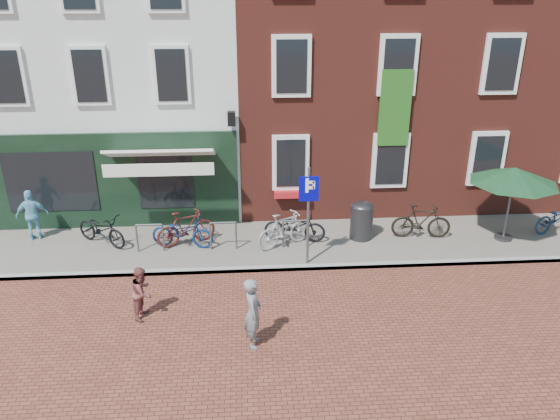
{
  "coord_description": "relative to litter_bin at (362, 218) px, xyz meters",
  "views": [
    {
      "loc": [
        -0.85,
        -12.25,
        6.98
      ],
      "look_at": [
        0.06,
        1.1,
        1.27
      ],
      "focal_mm": 34.57,
      "sensor_mm": 36.0,
      "label": 1
    }
  ],
  "objects": [
    {
      "name": "bicycle_0",
      "position": [
        -7.37,
        0.1,
        -0.16
      ],
      "size": [
        1.79,
        1.47,
        0.92
      ],
      "primitive_type": "imported",
      "rotation": [
        0.0,
        0.0,
        0.98
      ],
      "color": "black",
      "rests_on": "sidewalk"
    },
    {
      "name": "building_stucco",
      "position": [
        -7.44,
        5.35,
        3.78
      ],
      "size": [
        8.0,
        8.0,
        9.0
      ],
      "primitive_type": "cube",
      "color": "silver",
      "rests_on": "ground"
    },
    {
      "name": "building_brick_mid",
      "position": [
        -0.44,
        5.35,
        4.28
      ],
      "size": [
        6.0,
        8.0,
        10.0
      ],
      "primitive_type": "cube",
      "color": "maroon",
      "rests_on": "ground"
    },
    {
      "name": "ground",
      "position": [
        -2.44,
        -1.65,
        -0.72
      ],
      "size": [
        80.0,
        80.0,
        0.0
      ],
      "primitive_type": "plane",
      "color": "brown"
    },
    {
      "name": "sidewalk",
      "position": [
        -1.44,
        -0.15,
        -0.67
      ],
      "size": [
        24.0,
        3.0,
        0.1
      ],
      "primitive_type": "cube",
      "color": "slate",
      "rests_on": "ground"
    },
    {
      "name": "building_brick_right",
      "position": [
        5.56,
        5.35,
        4.28
      ],
      "size": [
        6.0,
        8.0,
        10.0
      ],
      "primitive_type": "cube",
      "color": "maroon",
      "rests_on": "ground"
    },
    {
      "name": "boy",
      "position": [
        -5.64,
        -3.45,
        -0.1
      ],
      "size": [
        0.58,
        0.68,
        1.23
      ],
      "primitive_type": "imported",
      "rotation": [
        0.0,
        0.0,
        1.36
      ],
      "color": "brown",
      "rests_on": "ground"
    },
    {
      "name": "bicycle_2",
      "position": [
        -5.09,
        -0.23,
        -0.16
      ],
      "size": [
        1.83,
        0.94,
        0.92
      ],
      "primitive_type": "imported",
      "rotation": [
        0.0,
        0.0,
        1.37
      ],
      "color": "navy",
      "rests_on": "sidewalk"
    },
    {
      "name": "cafe_person",
      "position": [
        -9.37,
        0.57,
        0.13
      ],
      "size": [
        0.94,
        0.55,
        1.5
      ],
      "primitive_type": "imported",
      "rotation": [
        0.0,
        0.0,
        3.37
      ],
      "color": "#71B9D4",
      "rests_on": "sidewalk"
    },
    {
      "name": "woman",
      "position": [
        -3.21,
        -4.64,
        0.05
      ],
      "size": [
        0.39,
        0.57,
        1.54
      ],
      "primitive_type": "imported",
      "rotation": [
        0.0,
        0.0,
        1.54
      ],
      "color": "slate",
      "rests_on": "ground"
    },
    {
      "name": "parasol",
      "position": [
        4.11,
        -0.35,
        1.41
      ],
      "size": [
        2.44,
        2.44,
        2.27
      ],
      "color": "#4C4C4F",
      "rests_on": "sidewalk"
    },
    {
      "name": "bicycle_5",
      "position": [
        1.72,
        -0.1,
        -0.11
      ],
      "size": [
        1.74,
        0.66,
        1.02
      ],
      "primitive_type": "imported",
      "rotation": [
        0.0,
        0.0,
        1.46
      ],
      "color": "black",
      "rests_on": "sidewalk"
    },
    {
      "name": "parking_sign",
      "position": [
        -1.72,
        -1.41,
        1.1
      ],
      "size": [
        0.5,
        0.08,
        2.65
      ],
      "color": "#4C4C4F",
      "rests_on": "sidewalk"
    },
    {
      "name": "bicycle_1",
      "position": [
        -5.0,
        -0.07,
        -0.11
      ],
      "size": [
        1.75,
        1.08,
        1.02
      ],
      "primitive_type": "imported",
      "rotation": [
        0.0,
        0.0,
        1.96
      ],
      "color": "#561C18",
      "rests_on": "sidewalk"
    },
    {
      "name": "bicycle_3",
      "position": [
        -2.25,
        -0.38,
        -0.11
      ],
      "size": [
        1.72,
        1.22,
        1.02
      ],
      "primitive_type": "imported",
      "rotation": [
        0.0,
        0.0,
        2.06
      ],
      "color": "#A0A0A3",
      "rests_on": "sidewalk"
    },
    {
      "name": "litter_bin",
      "position": [
        0.0,
        0.0,
        0.0
      ],
      "size": [
        0.65,
        0.65,
        1.2
      ],
      "color": "#2E2E30",
      "rests_on": "sidewalk"
    },
    {
      "name": "bicycle_6",
      "position": [
        5.91,
        0.03,
        -0.16
      ],
      "size": [
        1.85,
        1.11,
        0.92
      ],
      "primitive_type": "imported",
      "rotation": [
        0.0,
        0.0,
        1.88
      ],
      "color": "#142B48",
      "rests_on": "sidewalk"
    },
    {
      "name": "bicycle_4",
      "position": [
        -1.93,
        -0.07,
        -0.16
      ],
      "size": [
        1.83,
        0.93,
        0.92
      ],
      "primitive_type": "imported",
      "rotation": [
        0.0,
        0.0,
        1.38
      ],
      "color": "black",
      "rests_on": "sidewalk"
    }
  ]
}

